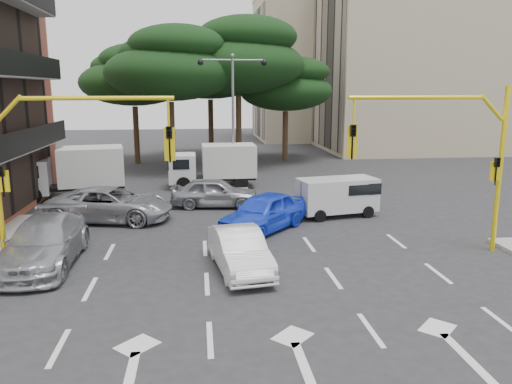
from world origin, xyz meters
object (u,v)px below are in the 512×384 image
car_silver_wagon (44,243)px  street_lamp_center (233,96)px  car_silver_cross_a (110,204)px  signal_mast_left (53,153)px  box_truck_b (213,166)px  car_white_hatch (240,250)px  car_blue_compact (263,212)px  box_truck_a (72,173)px  signal_mast_right (455,147)px  van_white (337,197)px  car_silver_cross_b (215,192)px

car_silver_wagon → street_lamp_center: bearing=61.3°
street_lamp_center → car_silver_cross_a: (-6.16, -8.01, -4.66)m
car_silver_wagon → car_silver_cross_a: (1.27, 5.65, -0.02)m
signal_mast_left → box_truck_b: bearing=67.5°
street_lamp_center → car_white_hatch: street_lamp_center is taller
car_blue_compact → box_truck_a: box_truck_a is taller
signal_mast_right → car_white_hatch: size_ratio=1.44×
signal_mast_left → street_lamp_center: (6.80, 14.01, 1.54)m
car_silver_cross_a → van_white: 10.43m
car_silver_cross_b → signal_mast_left: bearing=153.5°
signal_mast_left → car_silver_cross_b: 10.30m
car_silver_cross_a → box_truck_b: 8.81m
signal_mast_right → street_lamp_center: size_ratio=0.77×
car_silver_cross_b → box_truck_b: 5.16m
car_silver_cross_a → street_lamp_center: bearing=-26.1°
signal_mast_left → car_silver_cross_b: bearing=56.5°
van_white → car_silver_wagon: bearing=-76.2°
street_lamp_center → car_silver_cross_a: bearing=-127.6°
car_silver_cross_a → car_white_hatch: bearing=-131.4°
car_silver_cross_b → van_white: 6.17m
car_blue_compact → car_silver_cross_a: size_ratio=0.85×
car_silver_wagon → van_white: bearing=24.5°
car_silver_wagon → box_truck_a: size_ratio=0.96×
car_silver_cross_a → van_white: (10.42, -0.31, 0.15)m
signal_mast_left → box_truck_a: size_ratio=1.06×
signal_mast_left → car_blue_compact: 8.72m
car_blue_compact → van_white: van_white is taller
street_lamp_center → box_truck_b: 4.38m
car_white_hatch → car_silver_cross_a: bearing=119.0°
car_blue_compact → car_silver_cross_a: 7.07m
car_silver_wagon → box_truck_a: 10.90m
car_white_hatch → car_blue_compact: car_blue_compact is taller
signal_mast_left → car_silver_cross_a: size_ratio=1.09×
car_white_hatch → car_blue_compact: bearing=64.9°
box_truck_a → van_white: bearing=-122.5°
box_truck_a → car_white_hatch: bearing=-156.4°
signal_mast_right → van_white: (-2.55, 5.70, -2.97)m
car_blue_compact → car_silver_cross_b: 4.93m
signal_mast_right → car_silver_wagon: (-14.24, 0.35, -3.10)m
street_lamp_center → car_blue_compact: street_lamp_center is taller
street_lamp_center → car_silver_wagon: (-7.43, -13.66, -4.64)m
street_lamp_center → car_blue_compact: bearing=-87.2°
car_white_hatch → box_truck_b: bearing=83.4°
car_silver_wagon → van_white: 12.85m
box_truck_a → car_blue_compact: bearing=-138.5°
car_white_hatch → box_truck_b: box_truck_b is taller
car_silver_cross_a → box_truck_a: size_ratio=0.98×
car_silver_cross_b → box_truck_a: box_truck_a is taller
signal_mast_left → box_truck_a: 11.61m
signal_mast_left → box_truck_a: signal_mast_left is taller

